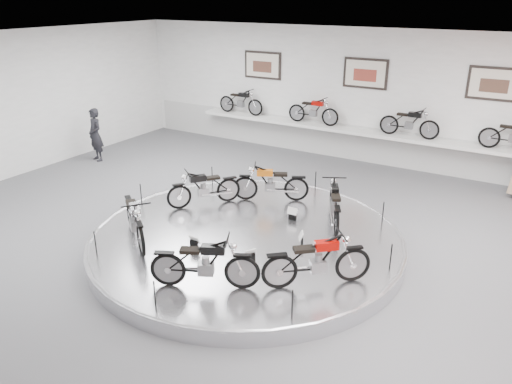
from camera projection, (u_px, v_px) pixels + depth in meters
The scene contains 20 objects.
floor at pixel (239, 253), 10.12m from camera, with size 16.00×16.00×0.00m, color #545456.
ceiling at pixel (236, 49), 8.63m from camera, with size 16.00×16.00×0.00m, color white.
wall_back at pixel (364, 97), 14.96m from camera, with size 16.00×16.00×0.00m, color white.
dado_band at pixel (360, 144), 15.48m from camera, with size 15.68×0.04×1.10m, color #BCBCBA.
display_platform at pixel (246, 240), 10.31m from camera, with size 6.40×6.40×0.30m, color silver.
platform_rim at pixel (246, 235), 10.26m from camera, with size 6.40×6.40×0.10m, color #B2B2BA.
shelf at pixel (358, 132), 15.09m from camera, with size 11.00×0.55×0.10m, color silver.
poster_left at pixel (263, 65), 16.33m from camera, with size 1.35×0.06×0.88m, color beige.
poster_center at pixel (365, 73), 14.66m from camera, with size 1.35×0.06×0.88m, color beige.
poster_right at pixel (494, 84), 13.00m from camera, with size 1.35×0.06×0.88m, color beige.
shelf_bike_a at pixel (241, 103), 16.93m from camera, with size 1.22×0.42×0.73m, color black, non-canonical shape.
shelf_bike_b at pixel (313, 112), 15.65m from camera, with size 1.22×0.42×0.73m, color #8E0602, non-canonical shape.
shelf_bike_c at pixel (409, 124), 14.22m from camera, with size 1.22×0.42×0.73m, color black, non-canonical shape.
bike_a at pixel (335, 203), 10.62m from camera, with size 1.53×0.54×0.90m, color black, non-canonical shape.
bike_b at pixel (271, 183), 11.75m from camera, with size 1.52×0.54×0.89m, color #C66111, non-canonical shape.
bike_c at pixel (204, 188), 11.49m from camera, with size 1.49×0.52×0.87m, color black, non-canonical shape.
bike_d at pixel (135, 219), 9.81m from camera, with size 1.62×0.57×0.95m, color #B1B0B5, non-canonical shape.
bike_e at pixel (205, 263), 8.24m from camera, with size 1.57×0.56×0.93m, color black, non-canonical shape.
bike_f at pixel (317, 260), 8.31m from camera, with size 1.61×0.57×0.95m, color #8E0602, non-canonical shape.
visitor at pixel (95, 135), 15.42m from camera, with size 0.60×0.39×1.64m, color black.
Camera 1 is at (4.89, -7.49, 4.92)m, focal length 35.00 mm.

